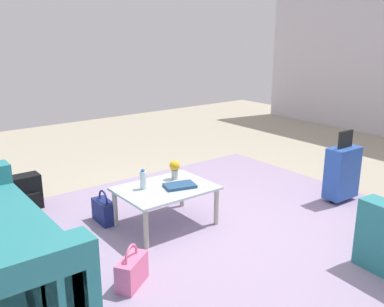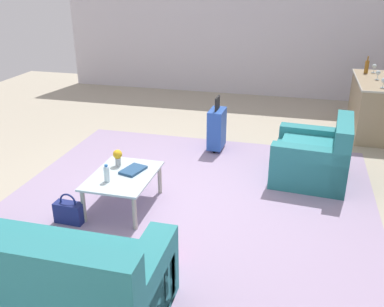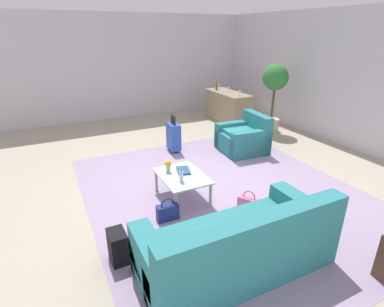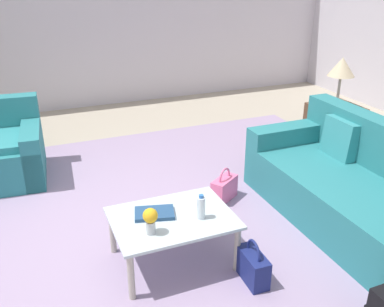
# 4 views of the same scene
# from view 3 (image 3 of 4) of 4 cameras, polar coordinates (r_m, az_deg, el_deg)

# --- Properties ---
(ground_plane) EXTENTS (12.00, 12.00, 0.00)m
(ground_plane) POSITION_cam_3_polar(r_m,az_deg,el_deg) (5.57, 1.12, -5.33)
(ground_plane) COLOR #A89E89
(wall_back) EXTENTS (10.24, 0.12, 3.10)m
(wall_back) POSITION_cam_3_polar(r_m,az_deg,el_deg) (7.77, 29.52, 11.87)
(wall_back) COLOR silver
(wall_back) RESTS_ON ground
(wall_left) EXTENTS (0.12, 8.00, 3.10)m
(wall_left) POSITION_cam_3_polar(r_m,az_deg,el_deg) (9.76, -13.12, 15.68)
(wall_left) COLOR silver
(wall_left) RESTS_ON ground
(area_rug) EXTENTS (5.20, 4.40, 0.01)m
(area_rug) POSITION_cam_3_polar(r_m,az_deg,el_deg) (5.20, 6.16, -7.55)
(area_rug) COLOR #9984A3
(area_rug) RESTS_ON ground
(couch) EXTENTS (0.99, 2.23, 0.91)m
(couch) POSITION_cam_3_polar(r_m,az_deg,el_deg) (3.57, 9.24, -17.64)
(couch) COLOR teal
(couch) RESTS_ON ground
(armchair) EXTENTS (1.04, 1.01, 0.86)m
(armchair) POSITION_cam_3_polar(r_m,az_deg,el_deg) (6.97, 10.01, 2.81)
(armchair) COLOR teal
(armchair) RESTS_ON ground
(coffee_table) EXTENTS (0.95, 0.70, 0.42)m
(coffee_table) POSITION_cam_3_polar(r_m,az_deg,el_deg) (4.89, -1.91, -4.71)
(coffee_table) COLOR silver
(coffee_table) RESTS_ON ground
(water_bottle) EXTENTS (0.06, 0.06, 0.20)m
(water_bottle) POSITION_cam_3_polar(r_m,az_deg,el_deg) (4.62, -2.03, -4.33)
(water_bottle) COLOR silver
(water_bottle) RESTS_ON coffee_table
(coffee_table_book) EXTENTS (0.35, 0.28, 0.03)m
(coffee_table_book) POSITION_cam_3_polar(r_m,az_deg,el_deg) (4.99, -1.66, -3.26)
(coffee_table_book) COLOR navy
(coffee_table_book) RESTS_ON coffee_table
(flower_vase) EXTENTS (0.11, 0.11, 0.21)m
(flower_vase) POSITION_cam_3_polar(r_m,az_deg,el_deg) (4.94, -4.58, -2.18)
(flower_vase) COLOR #B2B7BC
(flower_vase) RESTS_ON coffee_table
(bar_console) EXTENTS (1.65, 0.63, 0.91)m
(bar_console) POSITION_cam_3_polar(r_m,az_deg,el_deg) (9.18, 6.75, 8.84)
(bar_console) COLOR #937F60
(bar_console) RESTS_ON ground
(wine_glass_leftmost) EXTENTS (0.08, 0.08, 0.15)m
(wine_glass_leftmost) POSITION_cam_3_polar(r_m,az_deg,el_deg) (9.54, 5.14, 12.78)
(wine_glass_leftmost) COLOR silver
(wine_glass_leftmost) RESTS_ON bar_console
(wine_glass_left_of_centre) EXTENTS (0.08, 0.08, 0.15)m
(wine_glass_left_of_centre) POSITION_cam_3_polar(r_m,az_deg,el_deg) (9.07, 6.96, 12.21)
(wine_glass_left_of_centre) COLOR silver
(wine_glass_left_of_centre) RESTS_ON bar_console
(wine_glass_right_of_centre) EXTENTS (0.08, 0.08, 0.15)m
(wine_glass_right_of_centre) POSITION_cam_3_polar(r_m,az_deg,el_deg) (8.62, 9.07, 11.57)
(wine_glass_right_of_centre) COLOR silver
(wine_glass_right_of_centre) RESTS_ON bar_console
(wine_bottle_amber) EXTENTS (0.07, 0.07, 0.30)m
(wine_bottle_amber) POSITION_cam_3_polar(r_m,az_deg,el_deg) (9.40, 4.69, 12.70)
(wine_bottle_amber) COLOR brown
(wine_bottle_amber) RESTS_ON bar_console
(suitcase_blue) EXTENTS (0.41, 0.23, 0.85)m
(suitcase_blue) POSITION_cam_3_polar(r_m,az_deg,el_deg) (6.84, -3.53, 3.28)
(suitcase_blue) COLOR #2851AD
(suitcase_blue) RESTS_ON ground
(handbag_pink) EXTENTS (0.34, 0.29, 0.36)m
(handbag_pink) POSITION_cam_3_polar(r_m,az_deg,el_deg) (4.72, 10.71, -9.43)
(handbag_pink) COLOR pink
(handbag_pink) RESTS_ON ground
(handbag_navy) EXTENTS (0.15, 0.32, 0.36)m
(handbag_navy) POSITION_cam_3_polar(r_m,az_deg,el_deg) (4.48, -4.67, -11.02)
(handbag_navy) COLOR navy
(handbag_navy) RESTS_ON ground
(backpack_black) EXTENTS (0.30, 0.25, 0.40)m
(backpack_black) POSITION_cam_3_polar(r_m,az_deg,el_deg) (3.85, -13.76, -16.85)
(backpack_black) COLOR black
(backpack_black) RESTS_ON ground
(potted_ficus) EXTENTS (0.67, 0.67, 1.80)m
(potted_ficus) POSITION_cam_3_polar(r_m,az_deg,el_deg) (8.37, 15.46, 12.20)
(potted_ficus) COLOR #BCB299
(potted_ficus) RESTS_ON ground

